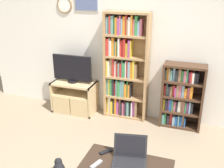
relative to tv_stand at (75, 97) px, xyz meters
name	(u,v)px	position (x,y,z in m)	size (l,w,h in m)	color
wall_back	(129,44)	(0.95, 0.29, 1.01)	(5.67, 0.09, 2.60)	silver
tv_stand	(75,97)	(0.00, 0.00, 0.00)	(0.80, 0.44, 0.58)	tan
television	(72,69)	(-0.02, 0.01, 0.54)	(0.74, 0.18, 0.50)	black
bookshelf_tall	(124,68)	(0.91, 0.13, 0.63)	(0.76, 0.24, 1.86)	tan
bookshelf_short	(180,96)	(1.90, 0.10, 0.25)	(0.66, 0.31, 1.09)	#472D1E
coffee_table	(127,168)	(1.51, -1.75, 0.12)	(0.97, 0.48, 0.46)	#332319
laptop	(130,156)	(1.52, -1.68, 0.24)	(0.42, 0.36, 0.27)	#232326
remote_near_laptop	(96,164)	(1.20, -1.87, 0.18)	(0.10, 0.17, 0.02)	#99999E
remote_far_from_laptop	(106,152)	(1.23, -1.63, 0.18)	(0.14, 0.15, 0.02)	black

